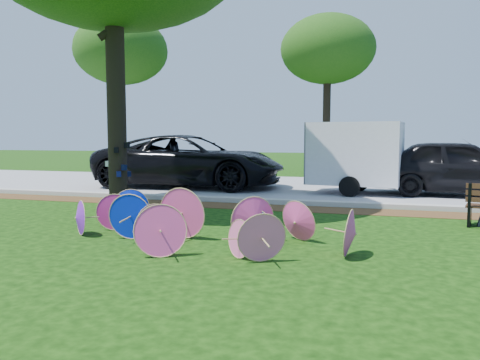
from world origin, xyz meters
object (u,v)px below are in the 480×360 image
object	(u,v)px
parasol_pile	(191,219)
black_van	(190,161)
dark_pickup	(459,168)
cargo_trailer	(356,153)

from	to	relation	value
parasol_pile	black_van	bearing A→B (deg)	112.38
parasol_pile	black_van	size ratio (longest dim) A/B	0.79
parasol_pile	black_van	xyz separation A→B (m)	(-3.22, 7.82, 0.53)
black_van	dark_pickup	size ratio (longest dim) A/B	1.31
dark_pickup	parasol_pile	bearing A→B (deg)	149.31
parasol_pile	cargo_trailer	distance (m)	7.86
dark_pickup	cargo_trailer	distance (m)	2.97
parasol_pile	dark_pickup	distance (m)	9.36
black_van	cargo_trailer	world-z (taller)	cargo_trailer
dark_pickup	black_van	bearing A→B (deg)	92.90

